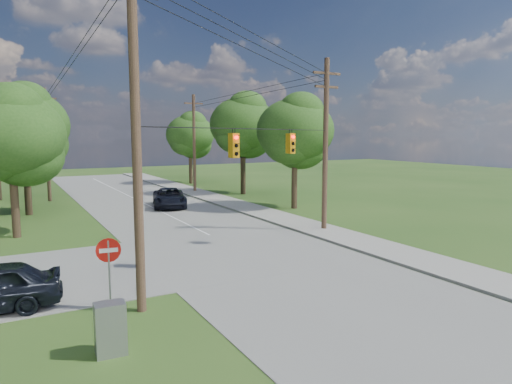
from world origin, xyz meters
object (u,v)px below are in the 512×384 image
pole_north_w (47,144)px  control_cabinet (110,329)px  pole_ne (325,142)px  pole_north_e (194,142)px  car_main_north (169,198)px  do_not_enter_sign (109,258)px  pole_sw (136,126)px

pole_north_w → control_cabinet: pole_north_w is taller
pole_ne → pole_north_e: size_ratio=1.05×
pole_north_e → control_cabinet: (-15.05, -32.27, -4.40)m
car_main_north → control_cabinet: (-9.45, -23.67, -0.07)m
pole_north_w → control_cabinet: bearing=-92.0°
pole_ne → pole_north_e: 22.00m
pole_north_w → do_not_enter_sign: 29.20m
pole_north_w → do_not_enter_sign: (-0.50, -29.00, -3.32)m
pole_north_e → do_not_enter_sign: bearing=-116.4°
pole_north_e → car_main_north: bearing=-123.0°
pole_sw → pole_north_w: bearing=90.8°
pole_north_w → pole_north_e: bearing=0.0°
pole_ne → do_not_enter_sign: (-14.40, -7.00, -3.65)m
pole_ne → pole_north_w: (-13.90, 22.00, -0.34)m
pole_sw → control_cabinet: (-1.55, -2.67, -5.50)m
pole_ne → pole_north_e: bearing=90.0°
pole_north_e → pole_north_w: 13.90m
car_main_north → pole_sw: bearing=-95.7°
car_main_north → do_not_enter_sign: 22.24m
pole_sw → pole_north_e: 32.55m
pole_sw → control_cabinet: pole_sw is taller
car_main_north → do_not_enter_sign: bearing=-98.4°
pole_sw → do_not_enter_sign: pole_sw is taller
pole_ne → do_not_enter_sign: pole_ne is taller
pole_sw → car_main_north: pole_sw is taller
pole_sw → car_main_north: 23.09m
pole_ne → control_cabinet: (-15.05, -10.27, -4.74)m
pole_north_w → pole_ne: bearing=-57.7°
pole_ne → car_main_north: size_ratio=1.91×
pole_ne → control_cabinet: size_ratio=7.24×
pole_sw → pole_north_w: (-0.40, 29.60, -1.10)m
pole_north_w → pole_sw: bearing=-89.2°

